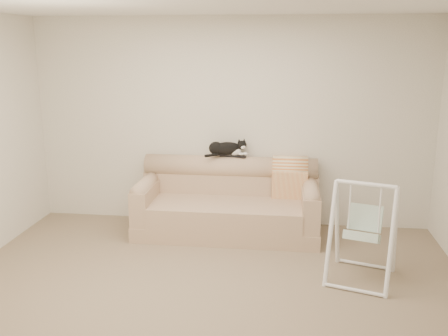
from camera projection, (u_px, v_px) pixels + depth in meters
The scene contains 8 objects.
ground_plane at pixel (206, 294), 4.65m from camera, with size 5.00×5.00×0.00m, color #796955.
room_shell at pixel (205, 133), 4.27m from camera, with size 5.04×4.04×2.60m.
sofa at pixel (228, 204), 6.11m from camera, with size 2.20×0.93×0.90m.
remote_a at pixel (227, 156), 6.21m from camera, with size 0.18×0.06×0.03m.
remote_b at pixel (239, 156), 6.18m from camera, with size 0.18×0.08×0.02m.
tuxedo_cat at pixel (227, 148), 6.19m from camera, with size 0.53×0.35×0.22m.
throw_blanket at pixel (290, 172), 6.15m from camera, with size 0.43×0.38×0.58m.
baby_swing at pixel (363, 231), 4.84m from camera, with size 0.77×0.80×1.00m.
Camera 1 is at (0.69, -4.17, 2.28)m, focal length 40.00 mm.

